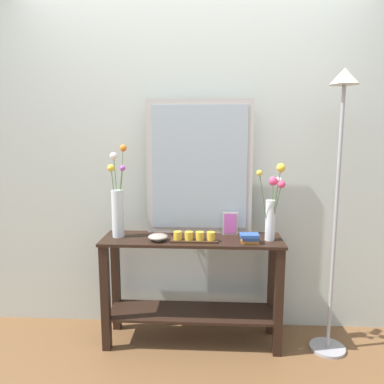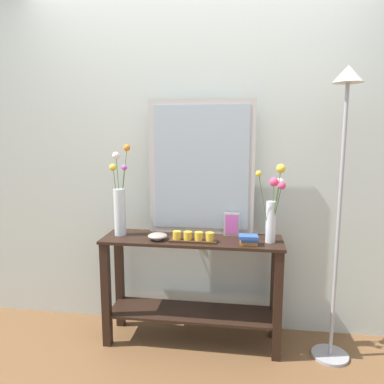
% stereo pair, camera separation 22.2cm
% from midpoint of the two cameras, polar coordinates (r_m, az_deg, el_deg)
% --- Properties ---
extents(ground_plane, '(7.00, 6.00, 0.02)m').
position_cam_midpoint_polar(ground_plane, '(2.85, -2.41, -22.30)').
color(ground_plane, brown).
extents(wall_back, '(6.40, 0.08, 2.70)m').
position_cam_midpoint_polar(wall_back, '(2.73, -2.00, 6.44)').
color(wall_back, beige).
rests_on(wall_back, ground).
extents(console_table, '(1.24, 0.35, 0.76)m').
position_cam_midpoint_polar(console_table, '(2.64, -2.48, -13.46)').
color(console_table, black).
rests_on(console_table, ground).
extents(mirror_leaning, '(0.75, 0.03, 0.95)m').
position_cam_midpoint_polar(mirror_leaning, '(2.59, -1.32, 3.82)').
color(mirror_leaning, '#B7B2AD').
rests_on(mirror_leaning, console_table).
extents(tall_vase_left, '(0.11, 0.23, 0.64)m').
position_cam_midpoint_polar(tall_vase_left, '(2.60, -13.91, -2.00)').
color(tall_vase_left, silver).
rests_on(tall_vase_left, console_table).
extents(vase_right, '(0.19, 0.16, 0.53)m').
position_cam_midpoint_polar(vase_right, '(2.46, 9.96, -1.92)').
color(vase_right, silver).
rests_on(vase_right, console_table).
extents(candle_tray, '(0.32, 0.09, 0.07)m').
position_cam_midpoint_polar(candle_tray, '(2.46, -2.25, -7.11)').
color(candle_tray, '#382316').
rests_on(candle_tray, console_table).
extents(picture_frame_small, '(0.11, 0.01, 0.17)m').
position_cam_midpoint_polar(picture_frame_small, '(2.60, 3.53, -4.95)').
color(picture_frame_small, '#B7B2AD').
rests_on(picture_frame_small, console_table).
extents(decorative_bowl, '(0.13, 0.13, 0.05)m').
position_cam_midpoint_polar(decorative_bowl, '(2.49, -7.88, -6.97)').
color(decorative_bowl, '#9E9389').
rests_on(decorative_bowl, console_table).
extents(book_stack, '(0.13, 0.10, 0.06)m').
position_cam_midpoint_polar(book_stack, '(2.44, 6.42, -7.18)').
color(book_stack, orange).
rests_on(book_stack, console_table).
extents(floor_lamp, '(0.24, 0.24, 1.87)m').
position_cam_midpoint_polar(floor_lamp, '(2.48, 19.57, 3.64)').
color(floor_lamp, '#9E9EA3').
rests_on(floor_lamp, ground).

